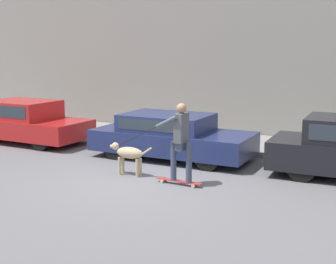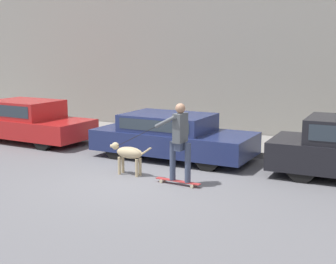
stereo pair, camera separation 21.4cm
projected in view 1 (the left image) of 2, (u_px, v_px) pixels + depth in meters
The scene contains 7 objects.
ground_plane at pixel (143, 182), 10.14m from camera, with size 36.00×36.00×0.00m, color slate.
back_wall at pixel (233, 45), 14.91m from camera, with size 32.00×0.30×5.95m.
sidewalk_curb at pixel (216, 141), 14.16m from camera, with size 30.00×2.51×0.16m.
parked_car_0 at pixel (25, 122), 14.39m from camera, with size 4.05×1.84×1.28m.
parked_car_1 at pixel (171, 136), 12.24m from camera, with size 4.20×1.81×1.17m.
dog at pixel (128, 154), 10.60m from camera, with size 1.08×0.27×0.72m.
skateboarder at pixel (181, 139), 9.73m from camera, with size 2.23×0.52×1.74m.
Camera 1 is at (4.79, -8.56, 2.84)m, focal length 50.00 mm.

